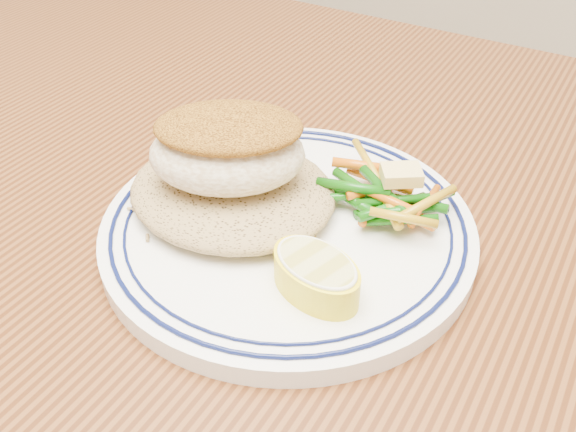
# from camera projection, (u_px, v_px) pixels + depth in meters

# --- Properties ---
(dining_table) EXTENTS (1.50, 0.90, 0.75)m
(dining_table) POSITION_uv_depth(u_px,v_px,m) (328.00, 367.00, 0.49)
(dining_table) COLOR #45210D
(dining_table) RESTS_ON ground
(plate) EXTENTS (0.27, 0.27, 0.02)m
(plate) POSITION_uv_depth(u_px,v_px,m) (288.00, 228.00, 0.46)
(plate) COLOR white
(plate) RESTS_ON dining_table
(rice_pilaf) EXTENTS (0.15, 0.14, 0.03)m
(rice_pilaf) POSITION_uv_depth(u_px,v_px,m) (232.00, 188.00, 0.46)
(rice_pilaf) COLOR #95794A
(rice_pilaf) RESTS_ON plate
(fish_fillet) EXTENTS (0.13, 0.12, 0.05)m
(fish_fillet) POSITION_uv_depth(u_px,v_px,m) (227.00, 148.00, 0.44)
(fish_fillet) COLOR #EFE3C5
(fish_fillet) RESTS_ON rice_pilaf
(vegetable_pile) EXTENTS (0.10, 0.08, 0.03)m
(vegetable_pile) POSITION_uv_depth(u_px,v_px,m) (386.00, 197.00, 0.46)
(vegetable_pile) COLOR #10520A
(vegetable_pile) RESTS_ON plate
(butter_pat) EXTENTS (0.03, 0.03, 0.01)m
(butter_pat) POSITION_uv_depth(u_px,v_px,m) (401.00, 175.00, 0.45)
(butter_pat) COLOR #ECCE73
(butter_pat) RESTS_ON vegetable_pile
(lemon_wedge) EXTENTS (0.07, 0.07, 0.02)m
(lemon_wedge) POSITION_uv_depth(u_px,v_px,m) (316.00, 274.00, 0.39)
(lemon_wedge) COLOR yellow
(lemon_wedge) RESTS_ON plate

